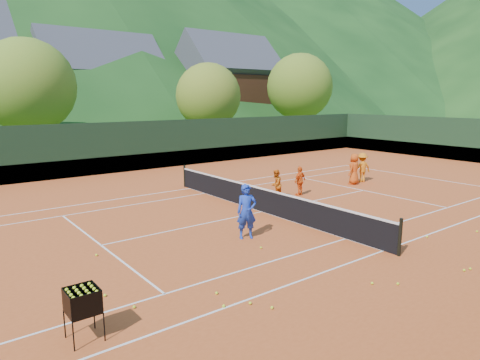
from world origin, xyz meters
TOP-DOWN VIEW (x-y plane):
  - ground at (0.00, 0.00)m, footprint 400.00×400.00m
  - clay_court at (0.00, 0.00)m, footprint 40.00×24.00m
  - coach at (-2.47, -2.14)m, footprint 0.75×0.65m
  - student_a at (1.81, 1.22)m, footprint 0.79×0.71m
  - student_b at (3.23, 1.15)m, footprint 0.83×0.47m
  - student_c at (7.27, 1.27)m, footprint 0.87×0.66m
  - student_d at (8.08, 1.39)m, footprint 1.12×0.82m
  - tennis_ball_0 at (2.14, -5.63)m, footprint 0.07×0.07m
  - tennis_ball_1 at (0.86, -4.57)m, footprint 0.07×0.07m
  - tennis_ball_2 at (2.55, -3.95)m, footprint 0.07×0.07m
  - tennis_ball_3 at (0.57, -7.69)m, footprint 0.07×0.07m
  - tennis_ball_4 at (-2.21, -6.68)m, footprint 0.07×0.07m
  - tennis_ball_5 at (-5.69, -5.45)m, footprint 0.07×0.07m
  - tennis_ball_7 at (-5.16, -5.69)m, footprint 0.07×0.07m
  - tennis_ball_8 at (2.04, -4.67)m, footprint 0.07×0.07m
  - tennis_ball_10 at (-5.47, -4.85)m, footprint 0.07×0.07m
  - tennis_ball_12 at (-7.53, -3.42)m, footprint 0.07×0.07m
  - tennis_ball_14 at (-2.73, -3.17)m, footprint 0.07×0.07m
  - tennis_ball_15 at (-1.74, -7.07)m, footprint 0.07×0.07m
  - tennis_ball_16 at (-6.82, -0.81)m, footprint 0.07×0.07m
  - tennis_ball_17 at (-4.92, -6.13)m, footprint 0.07×0.07m
  - tennis_ball_18 at (3.98, -6.34)m, footprint 0.07×0.07m
  - tennis_ball_20 at (0.35, -7.64)m, footprint 0.07×0.07m
  - tennis_ball_21 at (2.09, -3.31)m, footprint 0.07×0.07m
  - tennis_ball_23 at (-7.23, -4.33)m, footprint 0.07×0.07m
  - court_lines at (0.00, 0.00)m, footprint 23.83×11.03m
  - tennis_net at (0.00, 0.00)m, footprint 0.10×12.07m
  - perimeter_fence at (0.00, 0.00)m, footprint 40.40×24.24m
  - ball_hopper at (-8.44, -4.89)m, footprint 0.57×0.57m
  - chalet_mid at (6.00, 34.00)m, footprint 12.65×8.82m
  - chalet_right at (20.00, 30.00)m, footprint 11.50×8.82m
  - tree_b at (-4.00, 20.00)m, footprint 6.40×6.40m
  - tree_c at (10.00, 19.00)m, footprint 5.60×5.60m
  - tree_d at (22.00, 20.00)m, footprint 6.80×6.80m

SIDE VIEW (x-z plane):
  - ground at x=0.00m, z-range 0.00..0.00m
  - clay_court at x=0.00m, z-range 0.00..0.02m
  - court_lines at x=0.00m, z-range 0.02..0.03m
  - tennis_ball_0 at x=2.14m, z-range 0.02..0.09m
  - tennis_ball_1 at x=0.86m, z-range 0.02..0.09m
  - tennis_ball_2 at x=2.55m, z-range 0.02..0.09m
  - tennis_ball_3 at x=0.57m, z-range 0.02..0.09m
  - tennis_ball_4 at x=-2.21m, z-range 0.02..0.09m
  - tennis_ball_5 at x=-5.69m, z-range 0.02..0.09m
  - tennis_ball_7 at x=-5.16m, z-range 0.02..0.09m
  - tennis_ball_8 at x=2.04m, z-range 0.02..0.09m
  - tennis_ball_10 at x=-5.47m, z-range 0.02..0.09m
  - tennis_ball_12 at x=-7.53m, z-range 0.02..0.09m
  - tennis_ball_14 at x=-2.73m, z-range 0.02..0.09m
  - tennis_ball_15 at x=-1.74m, z-range 0.02..0.09m
  - tennis_ball_16 at x=-6.82m, z-range 0.02..0.09m
  - tennis_ball_17 at x=-4.92m, z-range 0.02..0.09m
  - tennis_ball_18 at x=3.98m, z-range 0.02..0.09m
  - tennis_ball_20 at x=0.35m, z-range 0.02..0.09m
  - tennis_ball_21 at x=2.09m, z-range 0.02..0.09m
  - tennis_ball_23 at x=-7.23m, z-range 0.02..0.09m
  - tennis_net at x=0.00m, z-range -0.03..1.07m
  - student_a at x=1.81m, z-range 0.02..1.34m
  - student_b at x=3.23m, z-range 0.02..1.36m
  - ball_hopper at x=-8.44m, z-range 0.27..1.27m
  - student_d at x=8.08m, z-range 0.02..1.56m
  - student_c at x=7.27m, z-range 0.02..1.61m
  - coach at x=-2.47m, z-range 0.02..1.77m
  - perimeter_fence at x=0.00m, z-range -0.23..2.77m
  - tree_c at x=10.00m, z-range 0.87..8.22m
  - chalet_mid at x=6.00m, z-range -0.74..10.72m
  - tree_b at x=-4.00m, z-range 0.99..9.39m
  - chalet_right at x=20.00m, z-range -0.70..11.21m
  - tree_d at x=22.00m, z-range 1.06..9.98m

